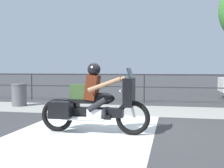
{
  "coord_description": "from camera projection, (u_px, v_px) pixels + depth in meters",
  "views": [
    {
      "loc": [
        1.06,
        -6.16,
        1.45
      ],
      "look_at": [
        -0.33,
        0.51,
        1.07
      ],
      "focal_mm": 45.0,
      "sensor_mm": 36.0,
      "label": 1
    }
  ],
  "objects": [
    {
      "name": "ground_plane",
      "position": [
        122.0,
        133.0,
        6.32
      ],
      "size": [
        120.0,
        120.0,
        0.0
      ],
      "primitive_type": "plane",
      "color": "#38383A"
    },
    {
      "name": "sidewalk_band",
      "position": [
        138.0,
        110.0,
        9.64
      ],
      "size": [
        44.0,
        2.4,
        0.01
      ],
      "primitive_type": "cube",
      "color": "#99968E",
      "rests_on": "ground"
    },
    {
      "name": "crosswalk_band",
      "position": [
        84.0,
        133.0,
        6.29
      ],
      "size": [
        3.14,
        6.0,
        0.01
      ],
      "primitive_type": "cube",
      "color": "silver",
      "rests_on": "ground"
    },
    {
      "name": "fence_railing",
      "position": [
        144.0,
        80.0,
        11.67
      ],
      "size": [
        36.0,
        0.05,
        1.21
      ],
      "color": "#232326",
      "rests_on": "ground"
    },
    {
      "name": "motorcycle",
      "position": [
        93.0,
        102.0,
        6.22
      ],
      "size": [
        2.49,
        0.76,
        1.57
      ],
      "rotation": [
        0.0,
        0.0,
        0.07
      ],
      "color": "black",
      "rests_on": "ground"
    },
    {
      "name": "trash_bin",
      "position": [
        19.0,
        95.0,
        10.71
      ],
      "size": [
        0.57,
        0.57,
        0.86
      ],
      "color": "#515156",
      "rests_on": "ground"
    }
  ]
}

